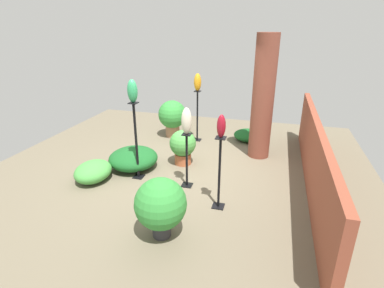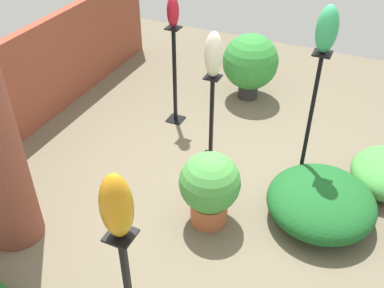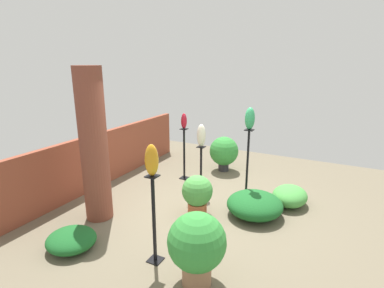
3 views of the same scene
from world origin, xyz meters
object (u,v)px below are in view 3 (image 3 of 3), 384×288
Objects in this scene: art_vase_jade at (250,119)px; art_vase_ivory at (201,135)px; art_vase_amber at (152,160)px; pedestal_jade at (247,170)px; pedestal_ivory at (201,172)px; brick_pillar at (94,146)px; pedestal_ruby at (184,156)px; potted_plant_mid_left at (197,245)px; potted_plant_near_pillar at (197,193)px; potted_plant_mid_right at (224,152)px; pedestal_amber at (154,223)px; art_vase_ruby at (184,121)px.

art_vase_jade reaches higher than art_vase_ivory.
art_vase_jade is 0.97× the size of art_vase_amber.
pedestal_jade is 1.47× the size of pedestal_ivory.
brick_pillar is 2.92m from pedestal_jade.
art_vase_jade is at bearing -109.13° from pedestal_ruby.
pedestal_ivory is 2.47× the size of art_vase_jade.
art_vase_amber is 1.22m from potted_plant_mid_left.
brick_pillar reaches higher than potted_plant_near_pillar.
pedestal_jade reaches higher than potted_plant_mid_right.
potted_plant_mid_left reaches higher than potted_plant_mid_right.
pedestal_amber reaches higher than potted_plant_mid_left.
potted_plant_mid_left is 1.28× the size of potted_plant_near_pillar.
potted_plant_mid_right is at bearing 7.18° from art_vase_amber.
pedestal_amber is (-2.34, 0.61, -0.11)m from pedestal_jade.
art_vase_ruby reaches higher than pedestal_amber.
pedestal_ivory is 1.64m from art_vase_jade.
art_vase_ruby is (0.54, 0.71, 0.96)m from pedestal_ivory.
brick_pillar is 2.60× the size of pedestal_ivory.
brick_pillar is 2.04m from potted_plant_near_pillar.
art_vase_ivory is 0.53× the size of potted_plant_mid_right.
art_vase_ivory is 1.32× the size of art_vase_ruby.
pedestal_ruby is at bearing 52.68° from pedestal_ivory.
pedestal_ruby reaches higher than pedestal_ivory.
pedestal_ruby is 2.87× the size of art_vase_amber.
brick_pillar reaches higher than art_vase_ruby.
pedestal_ruby is 1.15m from art_vase_ivory.
brick_pillar is 2.07× the size of pedestal_amber.
potted_plant_near_pillar is (-1.46, -1.08, -0.14)m from pedestal_ruby.
art_vase_jade is 1.14m from art_vase_ivory.
art_vase_ivory is at bearing 10.13° from art_vase_amber.
pedestal_ivory is at bearing -33.64° from brick_pillar.
art_vase_ruby is (0.54, 0.71, 0.14)m from art_vase_ivory.
pedestal_ruby is 2.95× the size of art_vase_jade.
art_vase_amber reaches higher than pedestal_amber.
brick_pillar is 7.45× the size of art_vase_ruby.
potted_plant_near_pillar is (-0.85, 0.67, -1.32)m from art_vase_jade.
pedestal_ivory is 1.15× the size of potted_plant_mid_right.
art_vase_amber is at bearing -169.87° from art_vase_ivory.
potted_plant_near_pillar is at bearing 2.53° from art_vase_amber.
pedestal_jade is 1.91m from potted_plant_mid_right.
art_vase_jade is at bearing -93.47° from pedestal_ivory.
pedestal_ruby is at bearing 145.52° from potted_plant_mid_right.
potted_plant_near_pillar is 0.85× the size of potted_plant_mid_right.
pedestal_amber is at bearing -109.77° from brick_pillar.
art_vase_ruby reaches higher than pedestal_jade.
pedestal_jade reaches higher than pedestal_ivory.
art_vase_jade is (-0.61, -1.75, 1.18)m from pedestal_ruby.
pedestal_jade is 1.12m from potted_plant_near_pillar.
potted_plant_near_pillar is at bearing 141.57° from pedestal_jade.
art_vase_jade is (1.75, -2.24, 0.39)m from brick_pillar.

